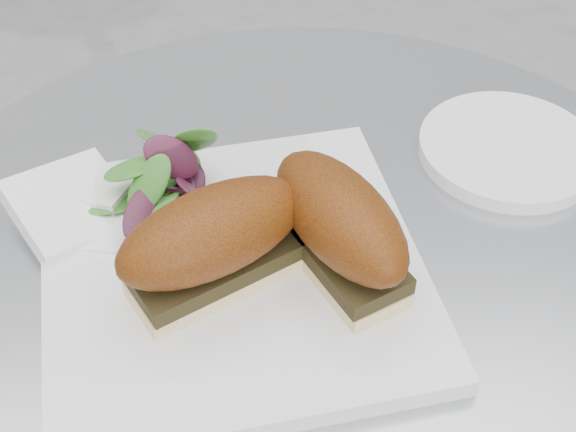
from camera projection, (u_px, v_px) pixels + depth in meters
name	position (u px, v px, depth m)	size (l,w,h in m)	color
table	(304.00, 431.00, 0.79)	(0.70, 0.70, 0.73)	#A6A9AD
plate	(233.00, 271.00, 0.60)	(0.28, 0.28, 0.02)	white
sandwich_left	(214.00, 240.00, 0.56)	(0.16, 0.12, 0.08)	#FAE79C
sandwich_right	(339.00, 225.00, 0.57)	(0.11, 0.15, 0.08)	#FAE79C
salad	(171.00, 180.00, 0.63)	(0.10, 0.10, 0.05)	#40892C
napkin	(99.00, 223.00, 0.64)	(0.11, 0.11, 0.02)	white
saucer	(508.00, 149.00, 0.71)	(0.16, 0.16, 0.01)	white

